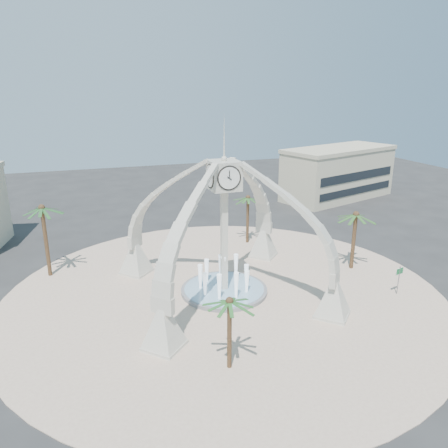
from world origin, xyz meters
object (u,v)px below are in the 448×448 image
object	(u,v)px
palm_north	(248,198)
palm_south	(230,302)
fountain	(224,289)
palm_east	(356,215)
street_sign	(399,275)
palm_west	(42,209)
clock_tower	(224,226)

from	to	relation	value
palm_north	palm_south	distance (m)	25.04
fountain	palm_east	xyz separation A→B (m)	(14.47, 0.97, 5.54)
palm_north	street_sign	bearing A→B (deg)	-65.70
palm_west	fountain	bearing A→B (deg)	-30.92
palm_east	street_sign	world-z (taller)	palm_east
palm_west	street_sign	xyz separation A→B (m)	(30.38, -14.78, -5.04)
fountain	palm_north	xyz separation A→B (m)	(7.07, 11.88, 5.31)
palm_north	street_sign	distance (m)	19.45
fountain	street_sign	xyz separation A→B (m)	(14.94, -5.53, 1.68)
palm_west	street_sign	world-z (taller)	palm_west
fountain	palm_west	distance (m)	19.21
clock_tower	palm_west	xyz separation A→B (m)	(-15.44, 9.25, 0.52)
clock_tower	palm_west	distance (m)	18.01
palm_east	clock_tower	bearing A→B (deg)	-176.18
palm_west	palm_north	xyz separation A→B (m)	(22.51, 2.63, -1.41)
palm_west	palm_north	distance (m)	22.71
palm_east	palm_north	world-z (taller)	palm_east
palm_west	palm_south	bearing A→B (deg)	-59.03
palm_east	palm_south	size ratio (longest dim) A/B	1.18
fountain	palm_south	bearing A→B (deg)	-107.17
palm_east	palm_west	xyz separation A→B (m)	(-29.91, 8.28, 1.18)
clock_tower	palm_north	distance (m)	13.86
clock_tower	street_sign	distance (m)	16.56
street_sign	palm_south	bearing A→B (deg)	-177.84
clock_tower	palm_south	distance (m)	11.49
fountain	street_sign	bearing A→B (deg)	-20.33
palm_east	street_sign	bearing A→B (deg)	-85.90
palm_east	street_sign	size ratio (longest dim) A/B	2.44
palm_east	palm_west	size ratio (longest dim) A/B	0.85
fountain	clock_tower	bearing A→B (deg)	-90.00
palm_west	palm_north	world-z (taller)	palm_west
palm_south	street_sign	bearing A→B (deg)	16.28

